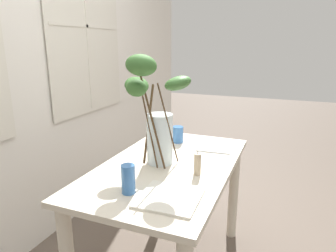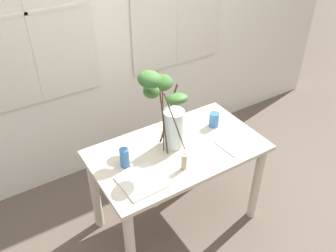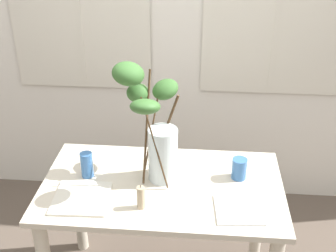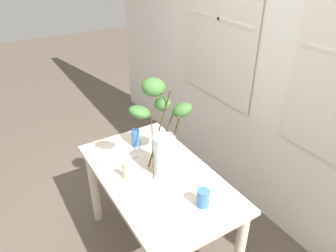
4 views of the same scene
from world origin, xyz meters
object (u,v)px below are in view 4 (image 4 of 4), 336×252
object	(u,v)px
dining_table	(158,191)
drinking_glass_blue_right	(203,198)
drinking_glass_blue_left	(136,138)
pillar_candle	(125,171)
vase_with_branches	(162,133)
plate_square_left	(114,153)
plate_square_right	(163,221)

from	to	relation	value
dining_table	drinking_glass_blue_right	size ratio (longest dim) A/B	10.86
drinking_glass_blue_left	pillar_candle	xyz separation A→B (m)	(0.32, -0.24, -0.01)
vase_with_branches	drinking_glass_blue_left	size ratio (longest dim) A/B	4.60
plate_square_left	drinking_glass_blue_left	bearing A→B (deg)	94.94
dining_table	pillar_candle	size ratio (longest dim) A/B	9.58
plate_square_left	plate_square_right	distance (m)	0.76
plate_square_left	plate_square_right	bearing A→B (deg)	-1.67
drinking_glass_blue_right	plate_square_left	world-z (taller)	drinking_glass_blue_right
dining_table	drinking_glass_blue_left	world-z (taller)	drinking_glass_blue_left
dining_table	plate_square_right	xyz separation A→B (m)	(0.38, -0.18, 0.15)
pillar_candle	dining_table	bearing A→B (deg)	67.79
vase_with_branches	drinking_glass_blue_right	size ratio (longest dim) A/B	5.59
drinking_glass_blue_left	drinking_glass_blue_right	world-z (taller)	drinking_glass_blue_left
dining_table	plate_square_right	world-z (taller)	plate_square_right
drinking_glass_blue_left	drinking_glass_blue_right	distance (m)	0.79
plate_square_right	pillar_candle	world-z (taller)	pillar_candle
vase_with_branches	drinking_glass_blue_right	bearing A→B (deg)	3.10
drinking_glass_blue_left	plate_square_left	size ratio (longest dim) A/B	0.52
dining_table	plate_square_left	bearing A→B (deg)	-157.48
vase_with_branches	plate_square_right	bearing A→B (deg)	-30.10
drinking_glass_blue_left	drinking_glass_blue_right	bearing A→B (deg)	3.67
vase_with_branches	drinking_glass_blue_right	xyz separation A→B (m)	(0.44, 0.02, -0.23)
vase_with_branches	pillar_candle	xyz separation A→B (m)	(-0.04, -0.26, -0.23)
dining_table	drinking_glass_blue_right	distance (m)	0.45
plate_square_left	pillar_candle	world-z (taller)	pillar_candle
vase_with_branches	drinking_glass_blue_left	xyz separation A→B (m)	(-0.35, -0.03, -0.22)
plate_square_right	drinking_glass_blue_left	bearing A→B (deg)	164.27
plate_square_right	drinking_glass_blue_right	bearing A→B (deg)	87.14
plate_square_left	pillar_candle	size ratio (longest dim) A/B	2.08
pillar_candle	drinking_glass_blue_left	bearing A→B (deg)	143.40
dining_table	drinking_glass_blue_left	xyz separation A→B (m)	(-0.40, 0.04, 0.21)
plate_square_left	pillar_candle	distance (m)	0.31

